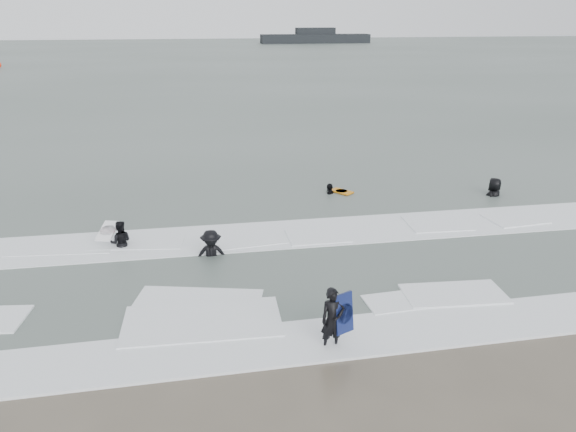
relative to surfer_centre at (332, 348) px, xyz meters
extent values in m
plane|color=brown|center=(0.04, 0.94, 0.00)|extent=(320.00, 320.00, 0.00)
plane|color=#47544C|center=(0.04, 80.94, 0.06)|extent=(320.00, 320.00, 0.00)
imported|color=black|center=(0.00, 0.00, 0.00)|extent=(0.60, 0.44, 1.53)
imported|color=black|center=(-5.35, 6.87, 0.00)|extent=(0.73, 0.57, 1.48)
imported|color=black|center=(-2.47, 5.55, 0.00)|extent=(1.15, 0.67, 1.77)
imported|color=black|center=(2.79, 11.28, 0.00)|extent=(0.79, 1.03, 1.63)
imported|color=black|center=(9.47, 9.78, 0.00)|extent=(1.12, 1.10, 1.95)
cube|color=white|center=(0.04, 0.34, 0.03)|extent=(30.03, 2.32, 0.07)
cube|color=white|center=(0.04, 6.94, 0.04)|extent=(30.00, 2.60, 0.09)
cube|color=black|center=(29.26, 131.65, 1.12)|extent=(27.02, 4.83, 2.12)
cube|color=black|center=(29.26, 131.65, 2.96)|extent=(9.65, 2.90, 1.54)
camera|label=1|loc=(-2.93, -10.72, 7.25)|focal=35.00mm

